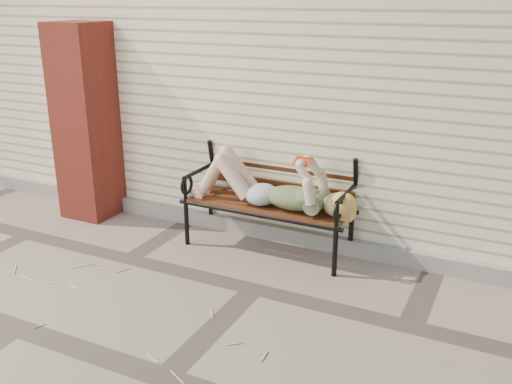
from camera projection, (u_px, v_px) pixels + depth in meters
The scene contains 7 objects.
ground at pixel (254, 289), 4.60m from camera, with size 80.00×80.00×0.00m, color gray.
house_wall at pixel (368, 62), 6.64m from camera, with size 8.00×4.00×3.00m, color #F3E9BD.
foundation_strip at pixel (299, 237), 5.39m from camera, with size 8.00×0.10×0.15m, color gray.
brick_pillar at pixel (86, 122), 5.86m from camera, with size 0.50×0.50×2.00m, color #A83526.
garden_bench at pixel (272, 185), 5.20m from camera, with size 1.66×0.66×1.07m.
reading_woman at pixel (267, 186), 5.07m from camera, with size 1.56×0.36×0.49m.
straw_scatter at pixel (90, 316), 4.20m from camera, with size 2.95×1.60×0.01m.
Camera 1 is at (1.81, -3.66, 2.26)m, focal length 40.00 mm.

